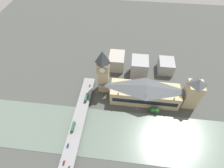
{
  "coord_description": "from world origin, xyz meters",
  "views": [
    {
      "loc": [
        -120.27,
        17.4,
        187.51
      ],
      "look_at": [
        21.01,
        33.85,
        19.56
      ],
      "focal_mm": 28.0,
      "sensor_mm": 36.0,
      "label": 1
    }
  ],
  "objects_px": {
    "parliament_hall": "(145,93)",
    "double_decker_bus_lead": "(86,97)",
    "car_northbound_mid": "(69,167)",
    "car_southbound_mid": "(64,163)",
    "road_bridge": "(77,128)",
    "car_southbound_lead": "(90,86)",
    "car_northbound_lead": "(68,146)",
    "clock_tower": "(103,71)",
    "victoria_tower": "(193,92)",
    "double_decker_bus_mid": "(73,127)"
  },
  "relations": [
    {
      "from": "victoria_tower",
      "to": "road_bridge",
      "type": "xyz_separation_m",
      "value": [
        -51.75,
        130.85,
        -18.13
      ]
    },
    {
      "from": "car_northbound_mid",
      "to": "car_southbound_mid",
      "type": "relative_size",
      "value": 0.87
    },
    {
      "from": "car_northbound_mid",
      "to": "car_northbound_lead",
      "type": "bearing_deg",
      "value": 19.65
    },
    {
      "from": "parliament_hall",
      "to": "double_decker_bus_lead",
      "type": "height_order",
      "value": "parliament_hall"
    },
    {
      "from": "victoria_tower",
      "to": "car_northbound_lead",
      "type": "distance_m",
      "value": 154.28
    },
    {
      "from": "clock_tower",
      "to": "car_northbound_lead",
      "type": "distance_m",
      "value": 93.68
    },
    {
      "from": "car_northbound_mid",
      "to": "double_decker_bus_lead",
      "type": "bearing_deg",
      "value": 0.38
    },
    {
      "from": "road_bridge",
      "to": "car_southbound_lead",
      "type": "relative_size",
      "value": 39.37
    },
    {
      "from": "double_decker_bus_lead",
      "to": "car_northbound_lead",
      "type": "bearing_deg",
      "value": 173.8
    },
    {
      "from": "car_northbound_lead",
      "to": "car_southbound_lead",
      "type": "distance_m",
      "value": 83.3
    },
    {
      "from": "double_decker_bus_lead",
      "to": "double_decker_bus_mid",
      "type": "distance_m",
      "value": 41.45
    },
    {
      "from": "clock_tower",
      "to": "car_northbound_mid",
      "type": "distance_m",
      "value": 111.08
    },
    {
      "from": "double_decker_bus_lead",
      "to": "car_northbound_lead",
      "type": "xyz_separation_m",
      "value": [
        -61.77,
        6.71,
        -2.05
      ]
    },
    {
      "from": "parliament_hall",
      "to": "double_decker_bus_lead",
      "type": "bearing_deg",
      "value": 99.24
    },
    {
      "from": "parliament_hall",
      "to": "car_southbound_lead",
      "type": "xyz_separation_m",
      "value": [
        9.45,
        72.51,
        -7.62
      ]
    },
    {
      "from": "car_northbound_lead",
      "to": "car_southbound_lead",
      "type": "xyz_separation_m",
      "value": [
        83.02,
        -6.81,
        0.04
      ]
    },
    {
      "from": "double_decker_bus_lead",
      "to": "car_southbound_mid",
      "type": "distance_m",
      "value": 79.13
    },
    {
      "from": "double_decker_bus_lead",
      "to": "car_northbound_mid",
      "type": "height_order",
      "value": "double_decker_bus_lead"
    },
    {
      "from": "road_bridge",
      "to": "double_decker_bus_lead",
      "type": "xyz_separation_m",
      "value": [
        39.88,
        -2.98,
        3.82
      ]
    },
    {
      "from": "road_bridge",
      "to": "double_decker_bus_lead",
      "type": "distance_m",
      "value": 40.17
    },
    {
      "from": "road_bridge",
      "to": "car_northbound_lead",
      "type": "bearing_deg",
      "value": 170.33
    },
    {
      "from": "car_northbound_lead",
      "to": "car_southbound_mid",
      "type": "height_order",
      "value": "car_northbound_lead"
    },
    {
      "from": "clock_tower",
      "to": "double_decker_bus_mid",
      "type": "distance_m",
      "value": 74.29
    },
    {
      "from": "victoria_tower",
      "to": "car_southbound_lead",
      "type": "bearing_deg",
      "value": 85.8
    },
    {
      "from": "double_decker_bus_lead",
      "to": "double_decker_bus_mid",
      "type": "xyz_separation_m",
      "value": [
        -40.99,
        6.2,
        -0.1
      ]
    },
    {
      "from": "double_decker_bus_lead",
      "to": "car_northbound_lead",
      "type": "relative_size",
      "value": 2.52
    },
    {
      "from": "victoria_tower",
      "to": "car_southbound_mid",
      "type": "relative_size",
      "value": 10.49
    },
    {
      "from": "car_southbound_mid",
      "to": "car_northbound_lead",
      "type": "bearing_deg",
      "value": 2.73
    },
    {
      "from": "double_decker_bus_lead",
      "to": "car_northbound_mid",
      "type": "relative_size",
      "value": 2.92
    },
    {
      "from": "victoria_tower",
      "to": "car_southbound_lead",
      "type": "relative_size",
      "value": 13.01
    },
    {
      "from": "parliament_hall",
      "to": "road_bridge",
      "type": "height_order",
      "value": "parliament_hall"
    },
    {
      "from": "road_bridge",
      "to": "car_northbound_mid",
      "type": "relative_size",
      "value": 36.55
    },
    {
      "from": "double_decker_bus_mid",
      "to": "car_northbound_lead",
      "type": "bearing_deg",
      "value": 178.59
    },
    {
      "from": "double_decker_bus_lead",
      "to": "car_northbound_lead",
      "type": "height_order",
      "value": "double_decker_bus_lead"
    },
    {
      "from": "car_northbound_lead",
      "to": "car_southbound_mid",
      "type": "relative_size",
      "value": 1.01
    },
    {
      "from": "parliament_hall",
      "to": "car_southbound_lead",
      "type": "bearing_deg",
      "value": 82.58
    },
    {
      "from": "double_decker_bus_mid",
      "to": "car_northbound_mid",
      "type": "height_order",
      "value": "double_decker_bus_mid"
    },
    {
      "from": "parliament_hall",
      "to": "road_bridge",
      "type": "bearing_deg",
      "value": 124.37
    },
    {
      "from": "parliament_hall",
      "to": "car_southbound_mid",
      "type": "distance_m",
      "value": 120.2
    },
    {
      "from": "victoria_tower",
      "to": "car_northbound_mid",
      "type": "relative_size",
      "value": 12.08
    },
    {
      "from": "clock_tower",
      "to": "car_northbound_lead",
      "type": "bearing_deg",
      "value": 163.18
    },
    {
      "from": "victoria_tower",
      "to": "car_southbound_lead",
      "type": "distance_m",
      "value": 129.15
    },
    {
      "from": "car_northbound_lead",
      "to": "double_decker_bus_lead",
      "type": "bearing_deg",
      "value": -6.2
    },
    {
      "from": "clock_tower",
      "to": "road_bridge",
      "type": "xyz_separation_m",
      "value": [
        -63.65,
        22.13,
        -29.88
      ]
    },
    {
      "from": "car_northbound_mid",
      "to": "car_southbound_mid",
      "type": "height_order",
      "value": "car_northbound_mid"
    },
    {
      "from": "parliament_hall",
      "to": "double_decker_bus_lead",
      "type": "xyz_separation_m",
      "value": [
        -11.81,
        72.61,
        -5.61
      ]
    },
    {
      "from": "double_decker_bus_lead",
      "to": "car_southbound_lead",
      "type": "relative_size",
      "value": 3.14
    },
    {
      "from": "car_northbound_lead",
      "to": "car_southbound_mid",
      "type": "distance_m",
      "value": 17.13
    },
    {
      "from": "parliament_hall",
      "to": "clock_tower",
      "type": "height_order",
      "value": "clock_tower"
    },
    {
      "from": "double_decker_bus_mid",
      "to": "car_southbound_lead",
      "type": "relative_size",
      "value": 3.01
    }
  ]
}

